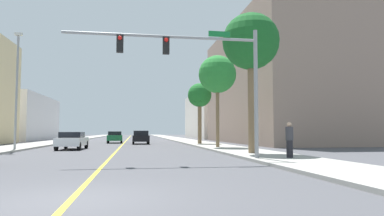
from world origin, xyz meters
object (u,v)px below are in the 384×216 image
object	(u,v)px
car_green	(115,137)
car_black	(141,137)
street_lamp	(17,85)
palm_far	(200,96)
pedestrian	(290,140)
car_white	(72,140)
traffic_signal_mast	(200,63)
palm_mid	(217,75)
palm_near	(251,43)

from	to	relation	value
car_green	car_black	distance (m)	5.19
street_lamp	palm_far	size ratio (longest dim) A/B	1.34
car_black	pedestrian	world-z (taller)	pedestrian
street_lamp	palm_far	distance (m)	18.26
car_white	car_black	world-z (taller)	car_black
traffic_signal_mast	pedestrian	distance (m)	5.91
palm_mid	palm_far	xyz separation A→B (m)	(-0.01, 8.22, -1.02)
street_lamp	pedestrian	size ratio (longest dim) A/B	4.90
palm_near	car_black	distance (m)	22.01
traffic_signal_mast	palm_far	bearing A→B (deg)	79.47
palm_near	palm_mid	world-z (taller)	palm_near
palm_near	pedestrian	xyz separation A→B (m)	(0.61, -3.94, -5.94)
palm_far	car_black	distance (m)	8.52
car_white	pedestrian	xyz separation A→B (m)	(12.72, -12.93, 0.31)
pedestrian	car_white	bearing A→B (deg)	39.45
palm_far	street_lamp	bearing A→B (deg)	-149.40
car_green	car_white	xyz separation A→B (m)	(-2.52, -15.24, -0.02)
palm_far	pedestrian	world-z (taller)	palm_far
traffic_signal_mast	palm_far	distance (m)	20.63
street_lamp	pedestrian	bearing A→B (deg)	-33.95
traffic_signal_mast	palm_far	xyz separation A→B (m)	(3.77, 20.28, 0.45)
car_white	palm_far	bearing A→B (deg)	34.04
palm_near	car_green	distance (m)	26.79
palm_far	pedestrian	size ratio (longest dim) A/B	3.67
traffic_signal_mast	pedestrian	world-z (taller)	traffic_signal_mast
palm_mid	car_black	distance (m)	14.52
pedestrian	car_black	bearing A→B (deg)	11.17
street_lamp	palm_mid	xyz separation A→B (m)	(15.72, 1.07, 1.33)
palm_far	car_white	size ratio (longest dim) A/B	1.51
street_lamp	car_green	bearing A→B (deg)	69.77
palm_near	car_white	size ratio (longest dim) A/B	2.01
palm_mid	street_lamp	bearing A→B (deg)	-176.09
street_lamp	palm_near	size ratio (longest dim) A/B	1.01
car_black	traffic_signal_mast	bearing A→B (deg)	-84.00
palm_far	car_black	world-z (taller)	palm_far
traffic_signal_mast	palm_far	size ratio (longest dim) A/B	1.45
traffic_signal_mast	palm_mid	xyz separation A→B (m)	(3.78, 12.06, 1.47)
street_lamp	palm_far	world-z (taller)	street_lamp
palm_near	car_white	xyz separation A→B (m)	(-12.11, 8.99, -6.25)
car_white	traffic_signal_mast	bearing A→B (deg)	-55.41
car_black	palm_mid	bearing A→B (deg)	-62.18
palm_mid	car_black	bearing A→B (deg)	117.73
palm_far	palm_mid	bearing A→B (deg)	-89.96
street_lamp	car_white	distance (m)	5.95
palm_mid	car_black	xyz separation A→B (m)	(-6.25, 11.89, -5.51)
car_black	street_lamp	bearing A→B (deg)	-126.04
palm_mid	car_white	xyz separation A→B (m)	(-11.95, 0.75, -5.56)
car_white	car_black	xyz separation A→B (m)	(5.70, 11.14, 0.06)
traffic_signal_mast	car_black	distance (m)	24.41
palm_far	traffic_signal_mast	bearing A→B (deg)	-100.53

